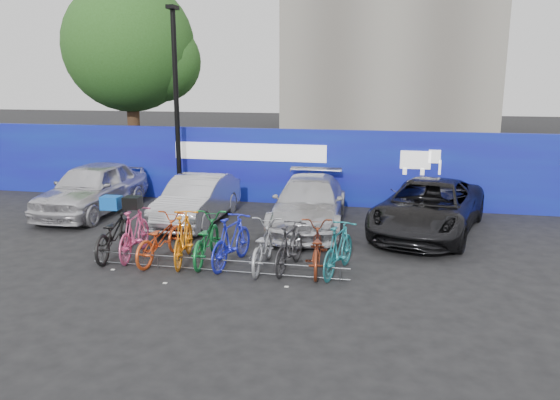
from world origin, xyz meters
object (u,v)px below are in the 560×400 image
(bike_2, at_px, (160,239))
(bike_6, at_px, (262,246))
(car_1, at_px, (197,200))
(bike_3, at_px, (183,238))
(bike_5, at_px, (232,241))
(bike_8, at_px, (316,248))
(bike_0, at_px, (113,233))
(bike_rack, at_px, (216,265))
(lamppost, at_px, (176,101))
(car_0, at_px, (92,188))
(car_3, at_px, (429,207))
(bike_7, at_px, (289,247))
(tree, at_px, (135,49))
(bike_9, at_px, (338,249))
(car_2, at_px, (309,203))
(bike_4, at_px, (206,239))
(bike_1, at_px, (134,233))

(bike_2, relative_size, bike_6, 1.02)
(car_1, xyz_separation_m, bike_3, (0.90, -3.29, -0.08))
(bike_5, distance_m, bike_8, 1.83)
(bike_0, bearing_deg, bike_rack, 160.66)
(lamppost, relative_size, bike_5, 3.29)
(car_0, height_order, car_3, car_0)
(car_3, bearing_deg, bike_3, -132.11)
(bike_7, bearing_deg, tree, -42.67)
(bike_3, bearing_deg, bike_5, 171.97)
(tree, height_order, car_1, tree)
(bike_3, xyz_separation_m, bike_8, (2.91, 0.09, -0.07))
(bike_2, bearing_deg, bike_9, -172.39)
(lamppost, height_order, bike_8, lamppost)
(car_2, bearing_deg, lamppost, 152.34)
(bike_rack, distance_m, bike_8, 2.13)
(car_1, height_order, bike_3, car_1)
(bike_4, bearing_deg, bike_9, 172.49)
(bike_0, xyz_separation_m, bike_4, (2.19, 0.05, -0.03))
(car_1, height_order, bike_9, car_1)
(bike_rack, bearing_deg, car_3, 41.39)
(car_0, distance_m, car_1, 3.46)
(bike_9, bearing_deg, bike_3, 13.05)
(car_3, height_order, bike_4, car_3)
(tree, relative_size, bike_3, 4.13)
(lamppost, distance_m, bike_4, 6.65)
(car_2, bearing_deg, bike_3, -126.01)
(lamppost, xyz_separation_m, bike_4, (2.77, -5.38, -2.75))
(bike_2, bearing_deg, car_2, -121.17)
(lamppost, bearing_deg, bike_5, -58.32)
(bike_5, relative_size, bike_8, 0.98)
(lamppost, height_order, bike_rack, lamppost)
(bike_3, relative_size, bike_6, 1.00)
(bike_9, bearing_deg, car_2, -58.49)
(bike_1, xyz_separation_m, bike_5, (2.31, -0.09, -0.01))
(lamppost, relative_size, bike_7, 3.55)
(bike_6, relative_size, bike_9, 1.05)
(car_1, xyz_separation_m, bike_4, (1.35, -3.12, -0.13))
(lamppost, bearing_deg, bike_6, -53.60)
(bike_4, bearing_deg, bike_0, -2.78)
(car_3, height_order, bike_2, car_3)
(bike_2, height_order, bike_3, bike_3)
(car_1, relative_size, car_2, 0.86)
(bike_7, bearing_deg, bike_rack, 25.61)
(car_0, height_order, bike_3, car_0)
(car_2, xyz_separation_m, bike_9, (1.15, -3.47, -0.13))
(bike_2, bearing_deg, lamppost, -64.56)
(bike_5, bearing_deg, bike_7, -172.12)
(bike_4, bearing_deg, bike_8, 174.01)
(bike_2, height_order, bike_5, bike_5)
(tree, distance_m, car_3, 13.82)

